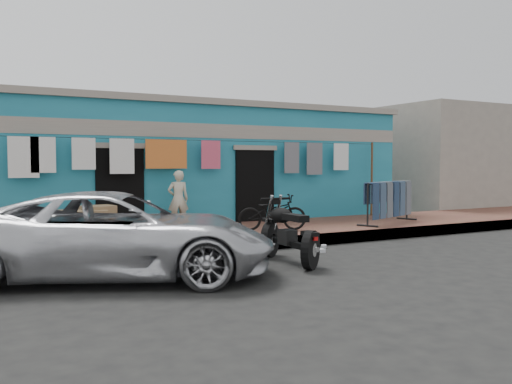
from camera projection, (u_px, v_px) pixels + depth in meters
name	position (u px, v px, depth m)	size (l,w,h in m)	color
ground	(310.00, 262.00, 9.54)	(80.00, 80.00, 0.00)	black
sidewalk	(235.00, 235.00, 12.17)	(28.00, 3.00, 0.25)	brown
curb	(267.00, 244.00, 10.89)	(28.00, 0.10, 0.25)	gray
building	(174.00, 166.00, 15.59)	(12.20, 5.20, 3.36)	teal
neighbor_right	(446.00, 159.00, 20.80)	(6.00, 5.00, 3.80)	#9E9384
clothesline	(189.00, 160.00, 12.89)	(10.06, 0.06, 2.10)	brown
car	(117.00, 233.00, 8.19)	(2.20, 4.84, 1.37)	silver
seated_person	(178.00, 199.00, 12.51)	(0.48, 0.32, 1.34)	beige
bicycle	(272.00, 208.00, 12.03)	(0.54, 1.52, 0.99)	black
motorcycle	(289.00, 231.00, 9.46)	(0.64, 1.74, 1.12)	black
charpoy	(79.00, 223.00, 10.93)	(1.78, 0.84, 0.60)	brown
jeans_rack	(388.00, 202.00, 13.58)	(2.25, 1.23, 1.07)	black
litter_a	(308.00, 251.00, 10.59)	(0.16, 0.12, 0.07)	silver
litter_b	(324.00, 246.00, 11.14)	(0.14, 0.10, 0.07)	silver
litter_c	(320.00, 251.00, 10.61)	(0.17, 0.14, 0.07)	silver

